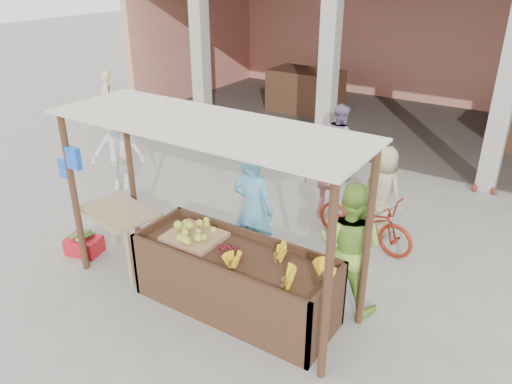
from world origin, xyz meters
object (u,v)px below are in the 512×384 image
Objects in this scene: fruit_stall at (235,282)px; vendor_blue at (253,206)px; side_table at (119,219)px; vendor_green at (350,243)px; red_crate at (84,245)px; motorcycle at (365,219)px.

vendor_blue reaches higher than fruit_stall.
vendor_blue is at bearing 45.67° from side_table.
vendor_green reaches higher than fruit_stall.
side_table is at bearing 14.90° from vendor_green.
vendor_blue is 1.03× the size of vendor_green.
red_crate is 4.06m from vendor_green.
side_table is 3.68m from motorcycle.
motorcycle is (0.78, 2.38, 0.05)m from fruit_stall.
vendor_blue is (1.59, 1.05, 0.20)m from side_table.
vendor_blue is at bearing 12.53° from red_crate.
motorcycle is at bearing 21.86° from red_crate.
fruit_stall is 2.14× the size of side_table.
fruit_stall is 2.00m from side_table.
fruit_stall is 1.52m from vendor_green.
vendor_green is (1.15, 0.85, 0.51)m from fruit_stall.
fruit_stall is 5.20× the size of red_crate.
vendor_blue is at bearing 110.83° from fruit_stall.
side_table is 3.26m from vendor_green.
red_crate is 4.33m from motorcycle.
side_table is at bearing 32.93° from vendor_blue.
red_crate is (-0.72, -0.13, -0.61)m from side_table.
fruit_stall is 1.42× the size of vendor_green.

